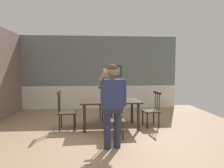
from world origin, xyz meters
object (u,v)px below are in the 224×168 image
person_figure (113,100)px  chair_near_window (114,119)px  chair_at_table_head (107,104)px  chair_by_doorway (66,111)px  chair_opposite_corner (152,110)px  dining_table (110,104)px

person_figure → chair_near_window: bearing=-112.8°
chair_near_window → chair_at_table_head: chair_at_table_head is taller
chair_near_window → person_figure: (-0.09, -0.58, 0.53)m
chair_by_doorway → chair_opposite_corner: size_ratio=1.05×
chair_at_table_head → person_figure: size_ratio=0.61×
dining_table → chair_near_window: bearing=-87.6°
dining_table → chair_at_table_head: chair_at_table_head is taller
dining_table → chair_at_table_head: size_ratio=1.56×
dining_table → person_figure: bearing=-92.1°
person_figure → chair_by_doorway: bearing=-65.0°
chair_by_doorway → dining_table: bearing=90.9°
chair_by_doorway → chair_near_window: bearing=54.8°
person_figure → dining_table: bearing=-106.2°
dining_table → chair_opposite_corner: size_ratio=1.67×
chair_by_doorway → chair_at_table_head: bearing=127.1°
chair_opposite_corner → chair_near_window: bearing=120.5°
chair_near_window → chair_by_doorway: 1.47m
dining_table → chair_at_table_head: 0.88m
chair_at_table_head → chair_by_doorway: bearing=29.6°
chair_by_doorway → chair_at_table_head: size_ratio=0.98×
chair_at_table_head → person_figure: 2.36m
chair_near_window → chair_opposite_corner: bearing=37.6°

